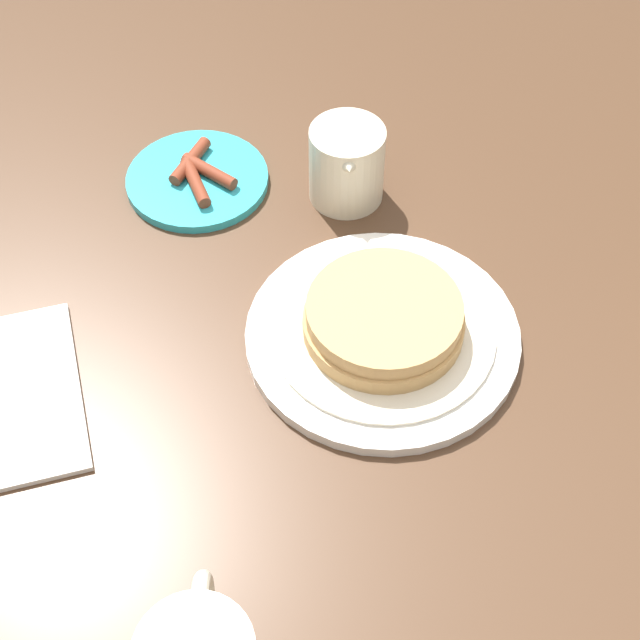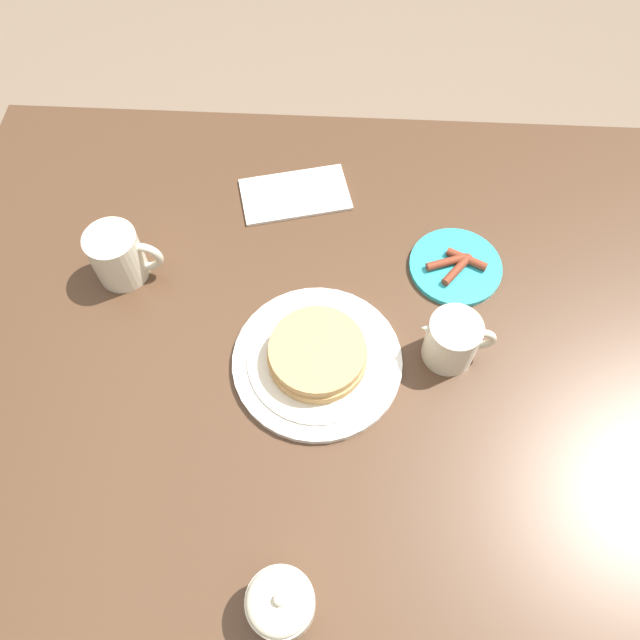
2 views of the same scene
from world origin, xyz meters
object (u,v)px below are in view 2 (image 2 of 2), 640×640
creamer_pitcher (452,340)px  side_plate_bacon (456,266)px  pancake_plate (317,357)px  napkin (295,194)px  coffee_mug (119,255)px  sugar_bowl (281,603)px

creamer_pitcher → side_plate_bacon: bearing=82.2°
pancake_plate → creamer_pitcher: (0.20, 0.02, 0.03)m
creamer_pitcher → napkin: creamer_pitcher is taller
coffee_mug → pancake_plate: bearing=-24.5°
creamer_pitcher → sugar_bowl: (-0.23, -0.37, -0.00)m
pancake_plate → side_plate_bacon: bearing=40.0°
coffee_mug → sugar_bowl: (0.30, -0.50, -0.01)m
pancake_plate → coffee_mug: 0.36m
side_plate_bacon → sugar_bowl: size_ratio=1.74×
sugar_bowl → napkin: (-0.03, 0.68, -0.04)m
sugar_bowl → napkin: sugar_bowl is taller
creamer_pitcher → sugar_bowl: bearing=-121.3°
napkin → coffee_mug: bearing=-146.1°
pancake_plate → side_plate_bacon: size_ratio=1.68×
sugar_bowl → pancake_plate: bearing=85.7°
sugar_bowl → napkin: bearing=92.7°
coffee_mug → napkin: size_ratio=0.55×
pancake_plate → napkin: bearing=100.0°
side_plate_bacon → sugar_bowl: sugar_bowl is taller
sugar_bowl → napkin: size_ratio=0.42×
coffee_mug → creamer_pitcher: 0.54m
pancake_plate → sugar_bowl: size_ratio=2.92×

